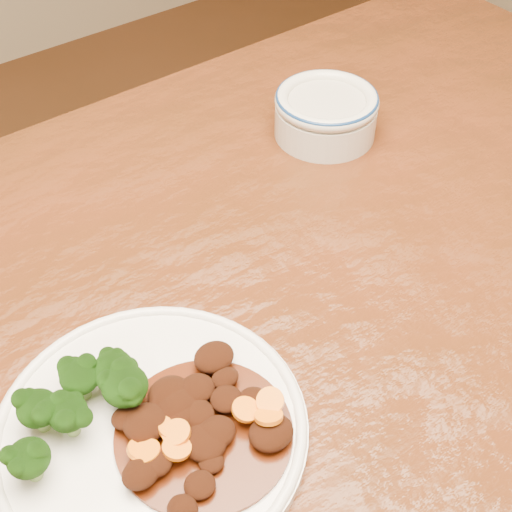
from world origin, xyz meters
TOP-DOWN VIEW (x-y plane):
  - dining_table at (0.00, 0.00)m, footprint 1.50×0.90m
  - dinner_plate at (-0.14, -0.05)m, footprint 0.27×0.27m
  - broccoli_florets at (-0.18, -0.01)m, footprint 0.13×0.08m
  - mince_stew at (-0.11, -0.07)m, footprint 0.16×0.15m
  - dip_bowl at (0.27, 0.20)m, footprint 0.13×0.13m

SIDE VIEW (x-z plane):
  - dining_table at x=0.00m, z-range 0.30..1.05m
  - dinner_plate at x=-0.14m, z-range 0.75..0.77m
  - mince_stew at x=-0.11m, z-range 0.76..0.79m
  - dip_bowl at x=0.27m, z-range 0.75..0.81m
  - broccoli_florets at x=-0.18m, z-range 0.77..0.81m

